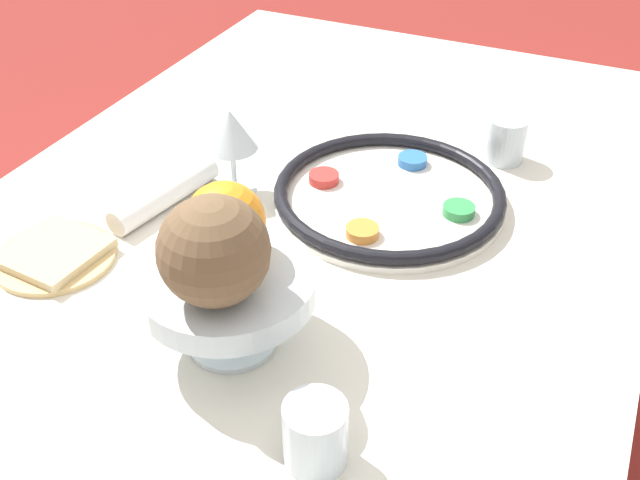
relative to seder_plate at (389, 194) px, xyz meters
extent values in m
cube|color=silver|center=(0.05, -0.10, -0.40)|extent=(1.41, 0.95, 0.76)
cylinder|color=silver|center=(0.00, 0.00, -0.01)|extent=(0.34, 0.34, 0.01)
torus|color=black|center=(0.00, 0.00, 0.00)|extent=(0.34, 0.34, 0.02)
cylinder|color=orange|center=(0.11, 0.00, 0.00)|extent=(0.05, 0.05, 0.01)
cylinder|color=#33934C|center=(0.00, 0.11, 0.00)|extent=(0.05, 0.05, 0.01)
cylinder|color=#2D6BB7|center=(-0.11, 0.00, 0.00)|extent=(0.05, 0.05, 0.01)
cylinder|color=red|center=(0.00, -0.11, 0.00)|extent=(0.05, 0.05, 0.01)
cylinder|color=silver|center=(0.07, -0.22, -0.01)|extent=(0.06, 0.06, 0.00)
cylinder|color=silver|center=(0.07, -0.22, 0.02)|extent=(0.01, 0.01, 0.07)
cone|color=silver|center=(0.07, -0.22, 0.09)|extent=(0.08, 0.08, 0.06)
cylinder|color=silver|center=(0.35, -0.06, -0.01)|extent=(0.10, 0.10, 0.01)
cylinder|color=silver|center=(0.35, -0.06, 0.03)|extent=(0.03, 0.03, 0.06)
cylinder|color=silver|center=(0.35, -0.06, 0.07)|extent=(0.20, 0.20, 0.03)
sphere|color=orange|center=(0.32, -0.08, 0.13)|extent=(0.09, 0.09, 0.09)
sphere|color=brown|center=(0.39, -0.05, 0.15)|extent=(0.12, 0.12, 0.12)
cylinder|color=tan|center=(0.31, -0.36, -0.01)|extent=(0.16, 0.16, 0.01)
cube|color=#D1B784|center=(0.31, -0.36, 0.00)|extent=(0.13, 0.13, 0.01)
cylinder|color=white|center=(0.14, -0.30, 0.00)|extent=(0.20, 0.07, 0.04)
cylinder|color=silver|center=(-0.20, 0.12, 0.02)|extent=(0.06, 0.06, 0.07)
cylinder|color=silver|center=(0.46, 0.09, 0.02)|extent=(0.06, 0.06, 0.07)
camera|label=1|loc=(0.89, 0.29, 0.60)|focal=42.00mm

